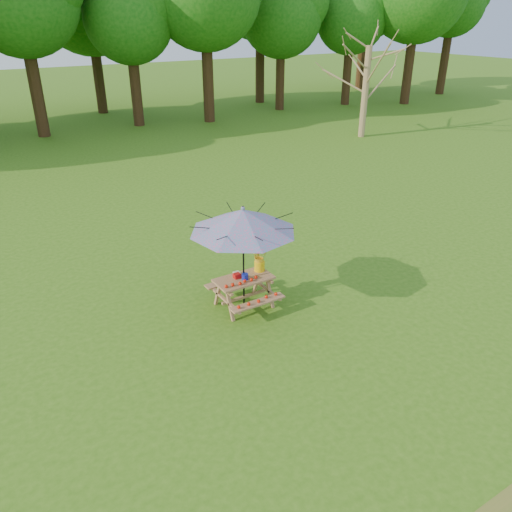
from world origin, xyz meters
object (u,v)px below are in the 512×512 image
bare_tree (373,4)px  flower_bucket (260,259)px  picnic_table (244,292)px  patio_umbrella (243,221)px

bare_tree → flower_bucket: (-12.83, -10.65, -5.04)m
bare_tree → picnic_table: bare_tree is taller
picnic_table → flower_bucket: 0.77m
picnic_table → patio_umbrella: (0.00, 0.00, 1.62)m
flower_bucket → patio_umbrella: bearing=-166.3°
picnic_table → patio_umbrella: patio_umbrella is taller
bare_tree → flower_bucket: size_ratio=19.90×
patio_umbrella → flower_bucket: bearing=13.7°
patio_umbrella → flower_bucket: patio_umbrella is taller
patio_umbrella → flower_bucket: size_ratio=5.14×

